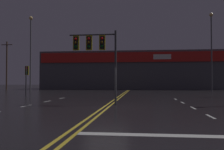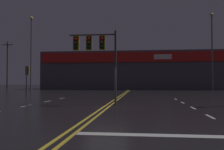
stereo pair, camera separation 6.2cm
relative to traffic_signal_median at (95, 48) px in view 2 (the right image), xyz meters
The scene contains 8 objects.
ground_plane 4.16m from the traffic_signal_median, 55.81° to the right, with size 200.00×200.00×0.00m, color black.
road_markings 5.16m from the traffic_signal_median, 56.21° to the right, with size 15.06×60.00×0.01m.
traffic_signal_median is the anchor object (origin of this frame).
traffic_signal_corner_northwest 13.29m from the traffic_signal_median, 134.33° to the left, with size 0.42×0.36×3.22m.
streetlight_median_approach 24.36m from the traffic_signal_median, 124.29° to the left, with size 0.56×0.56×11.51m.
streetlight_far_right 26.23m from the traffic_signal_median, 58.45° to the left, with size 0.56×0.56×11.80m.
building_backdrop 34.90m from the traffic_signal_median, 88.42° to the left, with size 34.58×10.23×7.33m.
utility_pole_row 28.57m from the traffic_signal_median, 88.31° to the left, with size 46.75×0.26×9.90m.
Camera 2 is at (2.08, -14.89, 1.53)m, focal length 40.00 mm.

